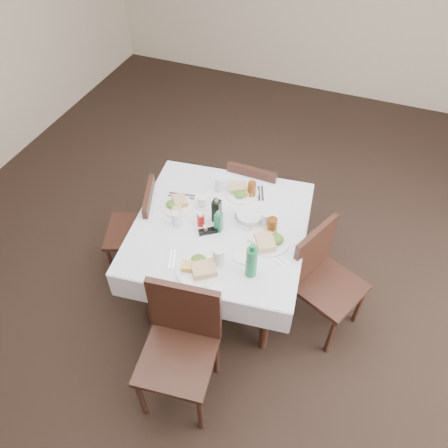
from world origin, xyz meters
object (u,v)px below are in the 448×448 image
water_n (220,185)px  water_e (265,220)px  chair_east (322,274)px  chair_south (181,340)px  bread_basket (250,217)px  dining_table (220,233)px  oil_cruet_dark (217,210)px  chair_north (254,195)px  water_s (219,257)px  coffee_mug (203,202)px  oil_cruet_green (219,221)px  water_w (177,219)px  green_bottle (251,262)px  chair_west (141,225)px  ketchup_bottle (201,220)px

water_n → water_e: (0.42, -0.22, -0.01)m
chair_east → chair_south: bearing=-129.8°
chair_east → bread_basket: 0.65m
dining_table → oil_cruet_dark: bearing=138.2°
chair_north → water_s: size_ratio=6.11×
oil_cruet_dark → coffee_mug: bearing=145.3°
chair_south → water_s: size_ratio=6.93×
chair_east → coffee_mug: 0.99m
water_s → oil_cruet_green: 0.30m
water_w → green_bottle: bearing=-19.5°
chair_north → coffee_mug: coffee_mug is taller
chair_south → bread_basket: bearing=82.5°
chair_west → water_e: (0.97, 0.09, 0.34)m
water_e → water_s: bearing=-112.4°
water_s → water_w: size_ratio=1.21×
chair_south → bread_basket: 0.96m
chair_south → water_s: (0.06, 0.48, 0.29)m
water_s → water_w: bearing=151.6°
chair_south → water_s: bearing=82.6°
ketchup_bottle → water_s: bearing=-48.6°
dining_table → ketchup_bottle: (-0.12, -0.05, 0.14)m
chair_south → oil_cruet_green: 0.82m
oil_cruet_green → chair_east: bearing=6.3°
water_n → water_e: 0.48m
ketchup_bottle → coffee_mug: ketchup_bottle is taller
chair_east → oil_cruet_green: oil_cruet_green is taller
chair_south → chair_west: bearing=132.0°
water_s → chair_north: bearing=94.6°
water_n → water_s: bearing=-69.1°
chair_west → chair_north: bearing=42.8°
chair_east → ketchup_bottle: 0.94m
chair_north → water_e: (0.26, -0.57, 0.34)m
chair_east → coffee_mug: chair_east is taller
chair_east → chair_west: size_ratio=1.06×
water_s → chair_east: bearing=29.4°
dining_table → water_w: water_w is taller
dining_table → green_bottle: bearing=-44.1°
chair_east → oil_cruet_dark: size_ratio=3.84×
chair_east → water_n: 0.98m
bread_basket → oil_cruet_dark: bearing=-159.3°
water_s → bread_basket: size_ratio=0.66×
water_w → green_bottle: size_ratio=0.41×
water_w → chair_north: bearing=67.7°
chair_north → water_w: 0.91m
water_e → bread_basket: water_e is taller
dining_table → ketchup_bottle: bearing=-158.7°
chair_north → ketchup_bottle: bearing=-102.8°
chair_north → chair_east: (0.72, -0.64, 0.03)m
chair_east → water_e: 0.56m
chair_north → coffee_mug: 0.66m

